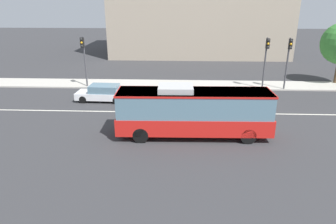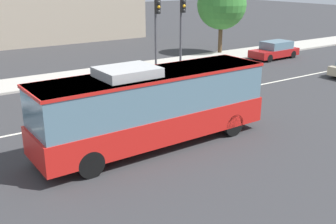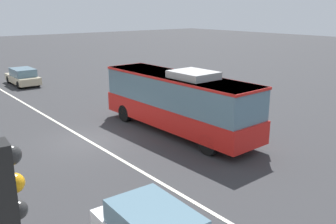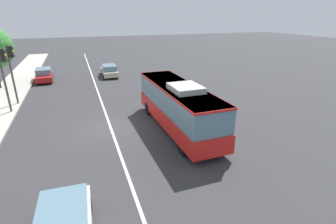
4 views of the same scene
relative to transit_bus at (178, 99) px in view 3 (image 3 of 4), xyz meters
name	(u,v)px [view 3 (image 3 of 4)]	position (x,y,z in m)	size (l,w,h in m)	color
ground_plane	(87,140)	(1.81, 4.45, -1.81)	(160.00, 160.00, 0.00)	#333335
lane_centre_line	(87,140)	(1.81, 4.45, -1.80)	(76.00, 0.16, 0.01)	silver
transit_bus	(178,99)	(0.00, 0.00, 0.00)	(10.05, 2.72, 3.46)	red
sedan_beige	(23,77)	(18.25, 2.30, -1.09)	(4.52, 1.87, 1.46)	#C6B793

